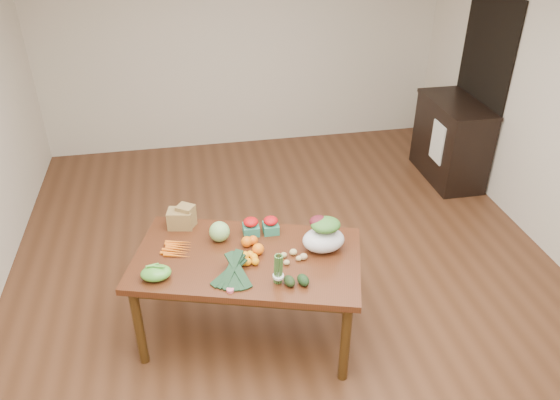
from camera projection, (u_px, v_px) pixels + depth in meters
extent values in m
plane|color=#57321D|center=(290.00, 282.00, 4.87)|extent=(6.00, 6.00, 0.00)
cube|color=beige|center=(242.00, 41.00, 6.68)|extent=(5.00, 0.02, 2.70)
cube|color=#481F10|center=(248.00, 296.00, 4.15)|extent=(1.83, 1.34, 0.75)
cube|color=black|center=(480.00, 90.00, 6.06)|extent=(0.02, 1.00, 2.10)
cube|color=black|center=(451.00, 141.00, 6.30)|extent=(0.52, 1.02, 0.94)
cube|color=white|center=(437.00, 142.00, 6.07)|extent=(0.02, 0.28, 0.45)
sphere|color=#A2D47A|center=(219.00, 232.00, 4.09)|extent=(0.16, 0.16, 0.16)
sphere|color=orange|center=(247.00, 242.00, 4.04)|extent=(0.08, 0.08, 0.08)
sphere|color=orange|center=(253.00, 240.00, 4.06)|extent=(0.07, 0.07, 0.07)
sphere|color=orange|center=(258.00, 249.00, 3.96)|extent=(0.09, 0.09, 0.09)
ellipsoid|color=green|center=(156.00, 273.00, 3.72)|extent=(0.21, 0.16, 0.09)
ellipsoid|color=tan|center=(284.00, 255.00, 3.94)|extent=(0.05, 0.04, 0.04)
ellipsoid|color=tan|center=(287.00, 262.00, 3.86)|extent=(0.05, 0.04, 0.04)
ellipsoid|color=tan|center=(299.00, 258.00, 3.91)|extent=(0.05, 0.04, 0.04)
ellipsoid|color=#D2BD79|center=(293.00, 252.00, 3.96)|extent=(0.06, 0.05, 0.05)
ellipsoid|color=tan|center=(304.00, 257.00, 3.91)|extent=(0.06, 0.05, 0.05)
ellipsoid|color=black|center=(289.00, 281.00, 3.67)|extent=(0.10, 0.12, 0.07)
ellipsoid|color=black|center=(303.00, 280.00, 3.67)|extent=(0.10, 0.12, 0.07)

